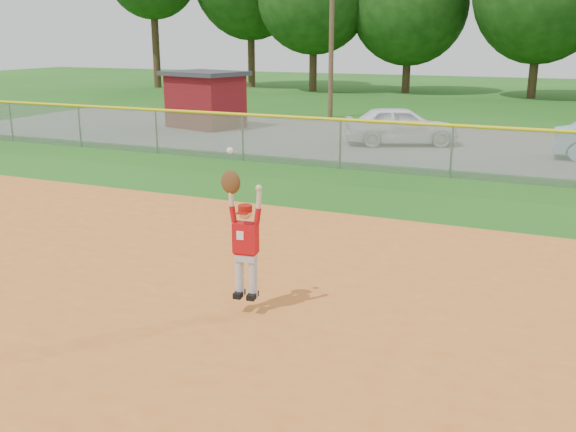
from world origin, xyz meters
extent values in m
plane|color=#1C5513|center=(0.00, 0.00, 0.00)|extent=(120.00, 120.00, 0.00)
cube|color=#C66523|center=(0.00, -3.00, 0.02)|extent=(24.00, 16.00, 0.04)
cube|color=slate|center=(0.00, 16.00, 0.01)|extent=(44.00, 10.00, 0.03)
imported|color=white|center=(-2.72, 15.08, 0.74)|extent=(4.50, 3.20, 1.42)
cube|color=#5B0D10|center=(-11.76, 16.28, 1.14)|extent=(3.37, 2.85, 2.28)
cube|color=#333338|center=(-11.76, 16.28, 2.37)|extent=(3.82, 3.30, 0.18)
cube|color=gray|center=(0.00, 10.00, 0.75)|extent=(40.00, 0.03, 1.50)
cylinder|color=yellow|center=(0.00, 10.00, 1.50)|extent=(40.00, 0.10, 0.10)
cylinder|color=gray|center=(-16.67, 10.00, 0.75)|extent=(0.06, 0.06, 1.50)
cylinder|color=gray|center=(-13.33, 10.00, 0.75)|extent=(0.06, 0.06, 1.50)
cylinder|color=gray|center=(-10.00, 10.00, 0.75)|extent=(0.06, 0.06, 1.50)
cylinder|color=gray|center=(-6.67, 10.00, 0.75)|extent=(0.06, 0.06, 1.50)
cylinder|color=gray|center=(-3.33, 10.00, 0.75)|extent=(0.06, 0.06, 1.50)
cylinder|color=gray|center=(0.00, 10.00, 0.75)|extent=(0.06, 0.06, 1.50)
cylinder|color=#4C3823|center=(-8.00, 22.00, 4.50)|extent=(0.24, 0.24, 9.00)
cylinder|color=#422D1C|center=(-27.25, 35.02, 2.93)|extent=(0.56, 0.56, 5.87)
cylinder|color=#422D1C|center=(-20.61, 38.40, 3.05)|extent=(0.56, 0.56, 6.10)
cylinder|color=#422D1C|center=(-14.62, 36.53, 2.22)|extent=(0.56, 0.56, 4.43)
cylinder|color=#422D1C|center=(-8.07, 38.17, 2.05)|extent=(0.56, 0.56, 4.11)
ellipsoid|color=#193F0F|center=(-8.07, 38.17, 6.07)|extent=(8.19, 8.19, 8.39)
cylinder|color=#422D1C|center=(0.53, 37.14, 2.32)|extent=(0.56, 0.56, 4.64)
cylinder|color=silver|center=(-1.17, -0.68, 0.56)|extent=(0.14, 0.14, 0.57)
cylinder|color=silver|center=(-0.96, -0.65, 0.56)|extent=(0.14, 0.14, 0.57)
cube|color=black|center=(-1.17, -0.71, 0.31)|extent=(0.14, 0.24, 0.08)
cube|color=black|center=(-0.96, -0.69, 0.31)|extent=(0.14, 0.24, 0.08)
cube|color=silver|center=(-1.07, -0.67, 0.88)|extent=(0.31, 0.19, 0.11)
cube|color=maroon|center=(-1.07, -0.67, 0.95)|extent=(0.33, 0.21, 0.05)
cube|color=#B40C12|center=(-1.07, -0.67, 1.17)|extent=(0.36, 0.22, 0.44)
cube|color=white|center=(-1.10, -0.77, 1.22)|extent=(0.10, 0.02, 0.13)
sphere|color=beige|center=(-1.07, -0.67, 1.54)|extent=(0.22, 0.22, 0.20)
cylinder|color=#991309|center=(-1.07, -0.67, 1.60)|extent=(0.22, 0.22, 0.09)
cube|color=#991309|center=(-1.06, -0.77, 1.56)|extent=(0.16, 0.13, 0.02)
cylinder|color=#B40C12|center=(-1.25, -0.69, 1.50)|extent=(0.12, 0.09, 0.24)
cylinder|color=beige|center=(-1.27, -0.69, 1.74)|extent=(0.09, 0.08, 0.26)
ellipsoid|color=#4C2D14|center=(-1.27, -0.69, 1.96)|extent=(0.31, 0.17, 0.34)
sphere|color=white|center=(-1.27, -0.69, 2.40)|extent=(0.10, 0.10, 0.09)
cylinder|color=#B40C12|center=(-0.88, -0.64, 1.50)|extent=(0.12, 0.09, 0.24)
cylinder|color=beige|center=(-0.86, -0.64, 1.74)|extent=(0.09, 0.08, 0.26)
sphere|color=beige|center=(-0.86, -0.64, 1.90)|extent=(0.10, 0.10, 0.09)
camera|label=1|loc=(2.93, -8.34, 3.91)|focal=40.00mm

